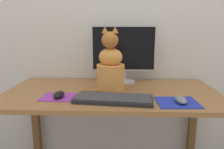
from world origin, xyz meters
name	(u,v)px	position (x,y,z in m)	size (l,w,h in m)	color
wall_back	(114,9)	(0.00, 0.36, 1.25)	(7.00, 0.04, 2.50)	beige
desk	(112,107)	(0.00, 0.00, 0.63)	(1.29, 0.66, 0.74)	brown
monitor	(123,52)	(0.07, 0.23, 0.95)	(0.45, 0.17, 0.40)	#B2B2B7
keyboard	(114,99)	(0.02, -0.18, 0.75)	(0.42, 0.21, 0.02)	black
mousepad_left	(58,97)	(-0.29, -0.13, 0.74)	(0.18, 0.16, 0.00)	purple
mousepad_right	(177,102)	(0.35, -0.20, 0.74)	(0.22, 0.19, 0.00)	#1E2D9E
computer_mouse_left	(59,95)	(-0.28, -0.15, 0.76)	(0.06, 0.10, 0.03)	black
computer_mouse_right	(181,100)	(0.36, -0.21, 0.76)	(0.06, 0.11, 0.03)	slate
cat	(110,67)	(-0.01, 0.02, 0.88)	(0.27, 0.21, 0.39)	#D6893D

